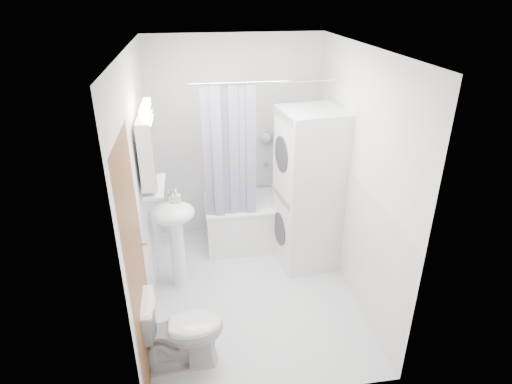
{
  "coord_description": "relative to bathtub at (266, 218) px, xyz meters",
  "views": [
    {
      "loc": [
        -0.52,
        -3.53,
        2.85
      ],
      "look_at": [
        0.06,
        0.15,
        1.05
      ],
      "focal_mm": 30.0,
      "sensor_mm": 36.0,
      "label": 1
    }
  ],
  "objects": [
    {
      "name": "floor",
      "position": [
        -0.31,
        -0.92,
        -0.31
      ],
      "size": [
        2.6,
        2.6,
        0.0
      ],
      "primitive_type": "plane",
      "color": "silver",
      "rests_on": "ground"
    },
    {
      "name": "room_walls",
      "position": [
        -0.31,
        -0.92,
        1.18
      ],
      "size": [
        2.6,
        2.6,
        2.6
      ],
      "color": "silver",
      "rests_on": "ground"
    },
    {
      "name": "wainscot",
      "position": [
        -0.31,
        -0.63,
        0.29
      ],
      "size": [
        1.98,
        2.58,
        2.58
      ],
      "color": "white",
      "rests_on": "ground"
    },
    {
      "name": "door",
      "position": [
        -1.26,
        -1.47,
        0.69
      ],
      "size": [
        0.05,
        2.0,
        2.0
      ],
      "color": "brown",
      "rests_on": "ground"
    },
    {
      "name": "bathtub",
      "position": [
        0.0,
        0.0,
        0.0
      ],
      "size": [
        1.47,
        0.7,
        0.56
      ],
      "color": "white",
      "rests_on": "ground"
    },
    {
      "name": "tub_spout",
      "position": [
        0.2,
        0.33,
        0.57
      ],
      "size": [
        0.04,
        0.12,
        0.04
      ],
      "primitive_type": "cylinder",
      "rotation": [
        1.57,
        0.0,
        0.0
      ],
      "color": "silver",
      "rests_on": "room_walls"
    },
    {
      "name": "curtain_rod",
      "position": [
        -0.0,
        -0.29,
        1.69
      ],
      "size": [
        1.65,
        0.02,
        0.02
      ],
      "primitive_type": "cylinder",
      "rotation": [
        0.0,
        1.57,
        0.0
      ],
      "color": "silver",
      "rests_on": "room_walls"
    },
    {
      "name": "shower_curtain",
      "position": [
        -0.45,
        -0.29,
        0.94
      ],
      "size": [
        0.55,
        0.02,
        1.45
      ],
      "color": "#15174A",
      "rests_on": "curtain_rod"
    },
    {
      "name": "sink",
      "position": [
        -1.06,
        -0.71,
        0.39
      ],
      "size": [
        0.44,
        0.37,
        1.04
      ],
      "color": "white",
      "rests_on": "ground"
    },
    {
      "name": "medicine_cabinet",
      "position": [
        -1.21,
        -0.82,
        1.26
      ],
      "size": [
        0.13,
        0.5,
        0.71
      ],
      "color": "white",
      "rests_on": "room_walls"
    },
    {
      "name": "shelf",
      "position": [
        -1.2,
        -0.82,
        0.89
      ],
      "size": [
        0.18,
        0.54,
        0.02
      ],
      "primitive_type": "cube",
      "color": "silver",
      "rests_on": "room_walls"
    },
    {
      "name": "shower_caddy",
      "position": [
        0.25,
        0.32,
        0.84
      ],
      "size": [
        0.22,
        0.06,
        0.02
      ],
      "primitive_type": "cube",
      "color": "silver",
      "rests_on": "room_walls"
    },
    {
      "name": "towel",
      "position": [
        -1.24,
        -0.47,
        1.14
      ],
      "size": [
        0.07,
        0.3,
        0.73
      ],
      "color": "#51131D",
      "rests_on": "room_walls"
    },
    {
      "name": "washer_dryer",
      "position": [
        0.37,
        -0.47,
        0.57
      ],
      "size": [
        0.7,
        0.69,
        1.76
      ],
      "rotation": [
        0.0,
        0.0,
        0.13
      ],
      "color": "white",
      "rests_on": "ground"
    },
    {
      "name": "toilet",
      "position": [
        -1.03,
        -1.77,
        0.04
      ],
      "size": [
        0.72,
        0.42,
        0.69
      ],
      "primitive_type": "imported",
      "rotation": [
        0.0,
        0.0,
        1.61
      ],
      "color": "white",
      "rests_on": "ground"
    },
    {
      "name": "soap_pump",
      "position": [
        -1.02,
        -0.67,
        0.64
      ],
      "size": [
        0.08,
        0.17,
        0.08
      ],
      "primitive_type": "imported",
      "color": "gray",
      "rests_on": "sink"
    },
    {
      "name": "shelf_bottle",
      "position": [
        -1.2,
        -0.97,
        0.94
      ],
      "size": [
        0.07,
        0.18,
        0.07
      ],
      "primitive_type": "imported",
      "color": "gray",
      "rests_on": "shelf"
    },
    {
      "name": "shelf_cup",
      "position": [
        -1.2,
        -0.7,
        0.95
      ],
      "size": [
        0.1,
        0.09,
        0.1
      ],
      "primitive_type": "imported",
      "color": "gray",
      "rests_on": "shelf"
    },
    {
      "name": "shampoo_a",
      "position": [
        0.04,
        0.32,
        0.92
      ],
      "size": [
        0.13,
        0.17,
        0.13
      ],
      "primitive_type": "imported",
      "color": "gray",
      "rests_on": "shower_caddy"
    },
    {
      "name": "shampoo_b",
      "position": [
        0.16,
        0.32,
        0.89
      ],
      "size": [
        0.08,
        0.21,
        0.08
      ],
      "primitive_type": "imported",
      "color": "#2B2FAE",
      "rests_on": "shower_caddy"
    }
  ]
}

